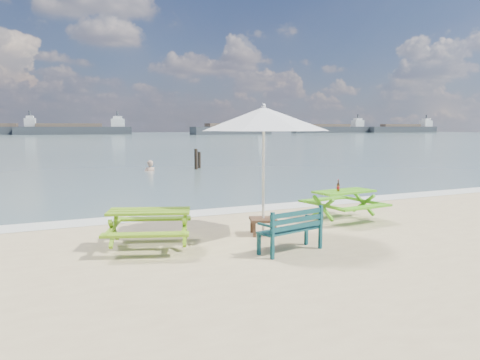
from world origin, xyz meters
name	(u,v)px	position (x,y,z in m)	size (l,w,h in m)	color
sea	(48,139)	(0.00, 85.00, 0.00)	(300.00, 300.00, 0.00)	slate
foam_strip	(217,211)	(0.00, 4.60, 0.01)	(22.00, 0.90, 0.01)	silver
picnic_table_left	(150,230)	(-2.47, 1.77, 0.34)	(1.94, 2.03, 0.70)	#6C9E18
picnic_table_right	(344,206)	(2.34, 2.36, 0.34)	(1.61, 1.75, 0.70)	#51A919
park_bench	(290,238)	(-0.29, 0.47, 0.23)	(1.29, 0.66, 0.76)	#0F3D41
side_table	(263,226)	(-0.11, 1.82, 0.18)	(0.66, 0.66, 0.34)	brown
patio_umbrella	(264,119)	(-0.11, 1.82, 2.35)	(3.32, 3.32, 2.59)	silver
beer_bottle	(338,187)	(2.13, 2.33, 0.79)	(0.07, 0.07, 0.27)	brown
swimmer	(150,177)	(1.24, 16.41, -0.33)	(0.66, 0.46, 1.72)	tan
mooring_pilings	(197,161)	(3.76, 16.41, 0.39)	(0.56, 0.76, 1.26)	black
cargo_ships	(233,130)	(53.33, 122.05, 1.18)	(152.60, 29.28, 4.40)	#33383D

